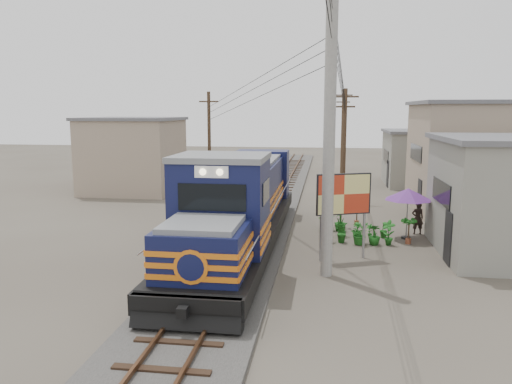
# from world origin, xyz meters

# --- Properties ---
(ground) EXTENTS (120.00, 120.00, 0.00)m
(ground) POSITION_xyz_m (0.00, 0.00, 0.00)
(ground) COLOR #473F35
(ground) RESTS_ON ground
(ballast) EXTENTS (3.60, 70.00, 0.16)m
(ballast) POSITION_xyz_m (0.00, 10.00, 0.08)
(ballast) COLOR #595651
(ballast) RESTS_ON ground
(track) EXTENTS (1.15, 70.00, 0.12)m
(track) POSITION_xyz_m (0.00, 10.00, 0.26)
(track) COLOR #51331E
(track) RESTS_ON ground
(locomotive) EXTENTS (3.06, 16.65, 4.13)m
(locomotive) POSITION_xyz_m (0.00, 2.37, 1.79)
(locomotive) COLOR black
(locomotive) RESTS_ON ground
(utility_pole_main) EXTENTS (0.40, 0.40, 10.00)m
(utility_pole_main) POSITION_xyz_m (3.50, -0.50, 5.00)
(utility_pole_main) COLOR #9E9B93
(utility_pole_main) RESTS_ON ground
(wooden_pole_mid) EXTENTS (1.60, 0.24, 7.00)m
(wooden_pole_mid) POSITION_xyz_m (4.50, 14.00, 3.68)
(wooden_pole_mid) COLOR #4C3826
(wooden_pole_mid) RESTS_ON ground
(wooden_pole_far) EXTENTS (1.60, 0.24, 7.50)m
(wooden_pole_far) POSITION_xyz_m (4.80, 28.00, 3.93)
(wooden_pole_far) COLOR #4C3826
(wooden_pole_far) RESTS_ON ground
(wooden_pole_left) EXTENTS (1.60, 0.24, 7.00)m
(wooden_pole_left) POSITION_xyz_m (-5.00, 18.00, 3.68)
(wooden_pole_left) COLOR #4C3826
(wooden_pole_left) RESTS_ON ground
(power_lines) EXTENTS (9.65, 19.00, 3.30)m
(power_lines) POSITION_xyz_m (-0.14, 8.49, 7.56)
(power_lines) COLOR black
(power_lines) RESTS_ON ground
(shophouse_mid) EXTENTS (8.40, 7.35, 6.20)m
(shophouse_mid) POSITION_xyz_m (12.50, 12.00, 3.11)
(shophouse_mid) COLOR gray
(shophouse_mid) RESTS_ON ground
(shophouse_back) EXTENTS (6.30, 6.30, 4.20)m
(shophouse_back) POSITION_xyz_m (11.00, 22.00, 2.11)
(shophouse_back) COLOR gray
(shophouse_back) RESTS_ON ground
(shophouse_left) EXTENTS (6.30, 6.30, 5.20)m
(shophouse_left) POSITION_xyz_m (-10.00, 16.00, 2.61)
(shophouse_left) COLOR gray
(shophouse_left) RESTS_ON ground
(billboard) EXTENTS (2.05, 0.92, 3.35)m
(billboard) POSITION_xyz_m (4.11, 1.48, 2.47)
(billboard) COLOR #99999E
(billboard) RESTS_ON ground
(market_umbrella) EXTENTS (2.41, 2.41, 2.29)m
(market_umbrella) POSITION_xyz_m (7.04, 5.07, 2.01)
(market_umbrella) COLOR black
(market_umbrella) RESTS_ON ground
(vendor) EXTENTS (0.60, 0.44, 1.51)m
(vendor) POSITION_xyz_m (7.67, 6.01, 0.76)
(vendor) COLOR black
(vendor) RESTS_ON ground
(plant_nursery) EXTENTS (3.59, 3.38, 1.09)m
(plant_nursery) POSITION_xyz_m (4.49, 4.81, 0.45)
(plant_nursery) COLOR #1D631C
(plant_nursery) RESTS_ON ground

